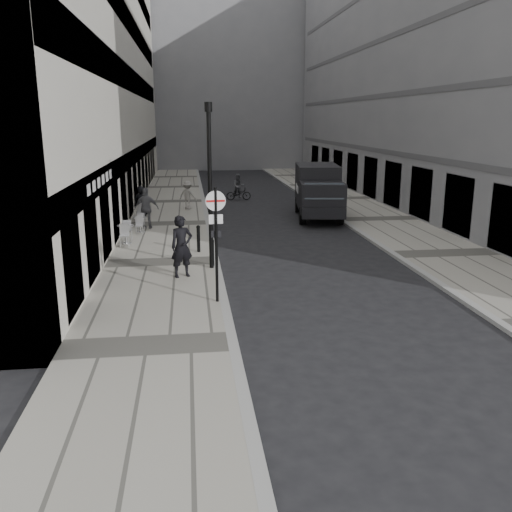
{
  "coord_description": "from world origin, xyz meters",
  "views": [
    {
      "loc": [
        -0.93,
        -9.22,
        5.22
      ],
      "look_at": [
        0.94,
        5.75,
        1.4
      ],
      "focal_mm": 38.0,
      "sensor_mm": 36.0,
      "label": 1
    }
  ],
  "objects_px": {
    "lamppost": "(210,179)",
    "cyclist": "(238,190)",
    "walking_man": "(182,247)",
    "sign_post": "(216,229)",
    "panel_van": "(318,189)"
  },
  "relations": [
    {
      "from": "walking_man",
      "to": "lamppost",
      "type": "relative_size",
      "value": 0.36
    },
    {
      "from": "sign_post",
      "to": "panel_van",
      "type": "relative_size",
      "value": 0.53
    },
    {
      "from": "lamppost",
      "to": "cyclist",
      "type": "bearing_deg",
      "value": 81.53
    },
    {
      "from": "sign_post",
      "to": "cyclist",
      "type": "relative_size",
      "value": 1.9
    },
    {
      "from": "walking_man",
      "to": "panel_van",
      "type": "relative_size",
      "value": 0.33
    },
    {
      "from": "walking_man",
      "to": "sign_post",
      "type": "xyz_separation_m",
      "value": [
        1.01,
        -2.68,
        1.08
      ]
    },
    {
      "from": "lamppost",
      "to": "panel_van",
      "type": "bearing_deg",
      "value": 58.3
    },
    {
      "from": "lamppost",
      "to": "cyclist",
      "type": "xyz_separation_m",
      "value": [
        2.55,
        17.11,
        -2.59
      ]
    },
    {
      "from": "lamppost",
      "to": "panel_van",
      "type": "height_order",
      "value": "lamppost"
    },
    {
      "from": "walking_man",
      "to": "cyclist",
      "type": "xyz_separation_m",
      "value": [
        3.56,
        18.1,
        -0.47
      ]
    },
    {
      "from": "panel_van",
      "to": "cyclist",
      "type": "relative_size",
      "value": 3.57
    },
    {
      "from": "panel_van",
      "to": "cyclist",
      "type": "height_order",
      "value": "panel_van"
    },
    {
      "from": "walking_man",
      "to": "cyclist",
      "type": "height_order",
      "value": "walking_man"
    },
    {
      "from": "panel_van",
      "to": "sign_post",
      "type": "bearing_deg",
      "value": -106.37
    },
    {
      "from": "walking_man",
      "to": "cyclist",
      "type": "distance_m",
      "value": 18.45
    }
  ]
}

